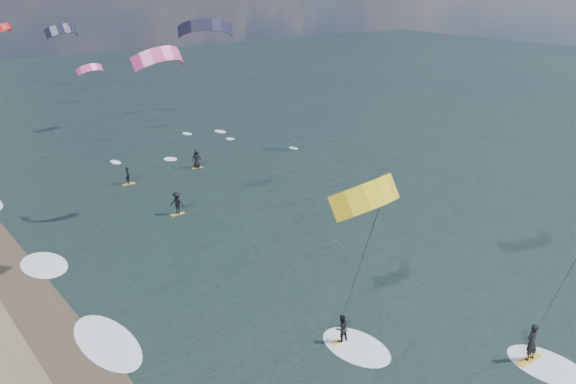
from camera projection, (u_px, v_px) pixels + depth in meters
kitesurfer_near_b at (371, 254)px, 25.80m from camera, size 6.80×8.37×11.76m
far_kitesurfers at (178, 183)px, 53.62m from camera, size 8.30×10.98×1.83m
bg_kite_field at (42, 26)px, 64.85m from camera, size 13.28×70.17×11.14m
shoreline_surf at (97, 348)px, 31.94m from camera, size 2.40×79.40×0.11m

